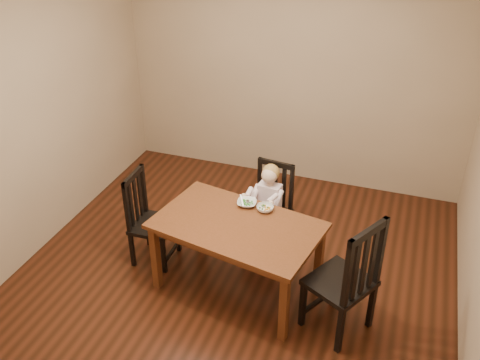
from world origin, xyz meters
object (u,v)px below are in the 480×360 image
(chair_child, at_px, (270,209))
(chair_right, at_px, (346,280))
(toddler, at_px, (269,200))
(chair_left, at_px, (149,220))
(bowl_peas, at_px, (247,203))
(bowl_veg, at_px, (265,208))
(dining_table, at_px, (237,232))

(chair_child, relative_size, chair_right, 0.82)
(toddler, bearing_deg, chair_right, 142.92)
(chair_right, relative_size, toddler, 2.21)
(chair_left, xyz_separation_m, bowl_peas, (0.92, 0.18, 0.28))
(toddler, height_order, bowl_peas, toddler)
(chair_left, bearing_deg, bowl_veg, 95.58)
(chair_child, bearing_deg, bowl_veg, 106.21)
(dining_table, bearing_deg, chair_child, 82.27)
(bowl_peas, bearing_deg, toddler, 73.59)
(toddler, bearing_deg, bowl_peas, 80.50)
(chair_right, height_order, bowl_peas, chair_right)
(chair_right, bearing_deg, chair_left, 108.71)
(dining_table, distance_m, chair_right, 1.01)
(dining_table, bearing_deg, chair_left, 172.08)
(chair_left, distance_m, toddler, 1.16)
(chair_child, height_order, bowl_veg, chair_child)
(chair_left, relative_size, bowl_peas, 5.36)
(toddler, bearing_deg, bowl_veg, 108.07)
(chair_left, bearing_deg, chair_right, 78.25)
(chair_child, distance_m, toddler, 0.14)
(chair_child, bearing_deg, bowl_peas, 81.55)
(dining_table, relative_size, bowl_veg, 10.08)
(chair_child, height_order, chair_right, chair_right)
(dining_table, xyz_separation_m, chair_child, (0.10, 0.71, -0.19))
(chair_child, relative_size, chair_left, 0.97)
(toddler, relative_size, bowl_veg, 3.26)
(chair_left, bearing_deg, bowl_peas, 98.91)
(dining_table, height_order, chair_right, chair_right)
(chair_child, height_order, bowl_peas, chair_child)
(bowl_peas, bearing_deg, chair_child, 74.64)
(chair_child, distance_m, chair_right, 1.28)
(chair_left, height_order, toddler, chair_left)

